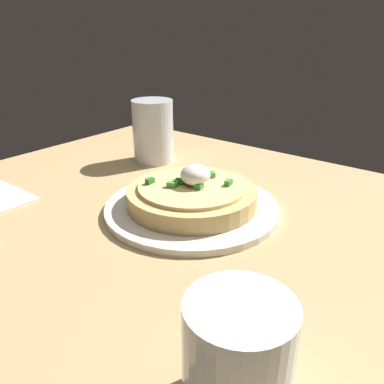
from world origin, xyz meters
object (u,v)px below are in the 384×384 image
pizza (192,194)px  plate (192,207)px  cup_far (237,364)px  cup_near (153,134)px

pizza → plate: bearing=55.4°
plate → cup_far: size_ratio=2.82×
plate → cup_far: (-22.23, 23.30, 3.55)cm
cup_far → cup_near: bearing=-40.8°
plate → cup_near: size_ratio=2.11×
cup_near → plate: bearing=146.6°
pizza → cup_far: cup_far is taller
plate → cup_far: bearing=133.7°
cup_far → plate: bearing=-46.3°
cup_near → pizza: bearing=146.6°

